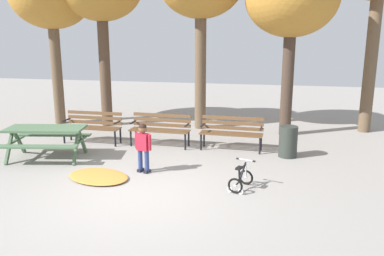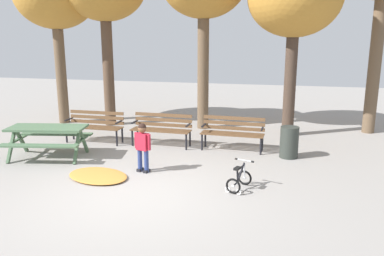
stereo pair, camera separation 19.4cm
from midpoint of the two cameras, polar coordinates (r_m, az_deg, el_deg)
The scene contains 9 objects.
ground at distance 7.35m, azimuth -8.17°, elevation -9.65°, with size 36.00×36.00×0.00m, color gray.
picnic_table at distance 9.85m, azimuth -19.94°, elevation -0.81°, with size 2.03×1.67×0.79m.
park_bench_far_left at distance 11.00m, azimuth -13.57°, elevation 0.58°, with size 1.60×0.46×0.85m.
park_bench_left at distance 10.37m, azimuth -3.92°, elevation 0.17°, with size 1.61×0.50×0.85m.
park_bench_right at distance 10.01m, azimuth 6.57°, elevation -0.37°, with size 1.61×0.51×0.85m.
child_standing at distance 8.32m, azimuth -6.60°, elevation -2.28°, with size 0.40×0.23×1.07m.
kids_bicycle at distance 7.51m, azimuth 7.66°, elevation -7.50°, with size 0.50×0.62×0.54m.
leaf_pile at distance 8.34m, azimuth -13.00°, elevation -6.82°, with size 1.36×0.95×0.07m, color #C68438.
trash_bin at distance 9.65m, azimuth 14.64°, elevation -2.03°, with size 0.44×0.44×0.76m, color #2D332D.
Camera 2 is at (2.69, -6.25, 2.83)m, focal length 36.31 mm.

